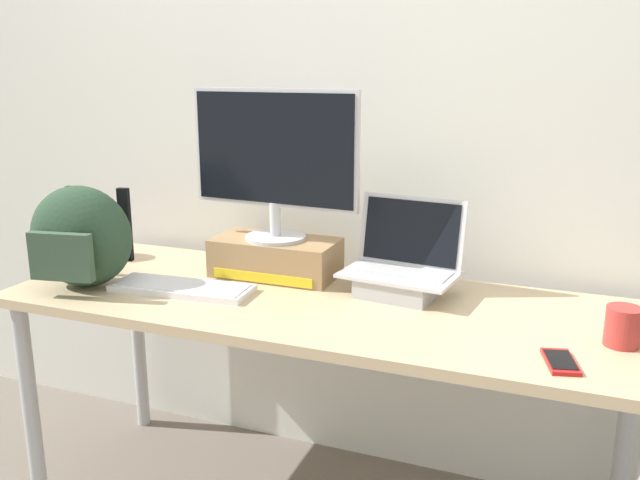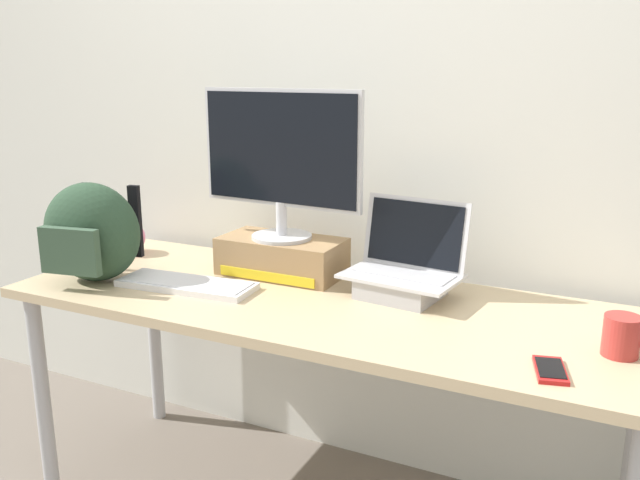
% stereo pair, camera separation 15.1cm
% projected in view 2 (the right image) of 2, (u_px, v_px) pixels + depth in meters
% --- Properties ---
extents(back_wall, '(7.00, 0.10, 2.60)m').
position_uv_depth(back_wall, '(378.00, 99.00, 2.20)').
color(back_wall, silver).
rests_on(back_wall, ground).
extents(desk, '(1.88, 0.68, 0.74)m').
position_uv_depth(desk, '(320.00, 322.00, 1.98)').
color(desk, tan).
rests_on(desk, ground).
extents(toner_box_yellow, '(0.40, 0.21, 0.12)m').
position_uv_depth(toner_box_yellow, '(282.00, 256.00, 2.18)').
color(toner_box_yellow, '#9E7A51').
rests_on(toner_box_yellow, desk).
extents(desktop_monitor, '(0.58, 0.20, 0.48)m').
position_uv_depth(desktop_monitor, '(280.00, 158.00, 2.10)').
color(desktop_monitor, silver).
rests_on(desktop_monitor, toner_box_yellow).
extents(open_laptop, '(0.36, 0.26, 0.28)m').
position_uv_depth(open_laptop, '(403.00, 277.00, 1.98)').
color(open_laptop, '#ADADB2').
rests_on(open_laptop, desk).
extents(external_keyboard, '(0.44, 0.18, 0.02)m').
position_uv_depth(external_keyboard, '(187.00, 284.00, 2.06)').
color(external_keyboard, white).
rests_on(external_keyboard, desk).
extents(messenger_backpack, '(0.35, 0.29, 0.32)m').
position_uv_depth(messenger_backpack, '(91.00, 233.00, 2.09)').
color(messenger_backpack, '#28422D').
rests_on(messenger_backpack, desk).
extents(coffee_mug, '(0.13, 0.09, 0.10)m').
position_uv_depth(coffee_mug, '(623.00, 336.00, 1.56)').
color(coffee_mug, '#B2332D').
rests_on(coffee_mug, desk).
extents(cell_phone, '(0.10, 0.15, 0.01)m').
position_uv_depth(cell_phone, '(550.00, 370.00, 1.49)').
color(cell_phone, red).
rests_on(cell_phone, desk).
extents(plush_toy, '(0.12, 0.12, 0.12)m').
position_uv_depth(plush_toy, '(129.00, 237.00, 2.44)').
color(plush_toy, '#CC7099').
rests_on(plush_toy, desk).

